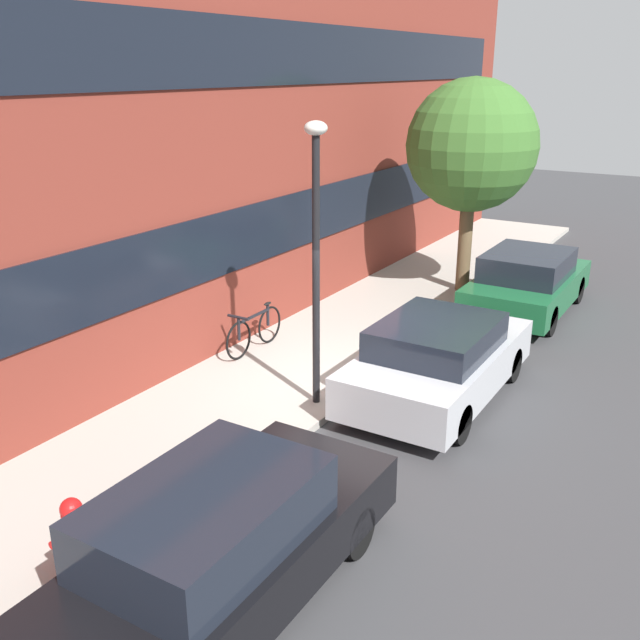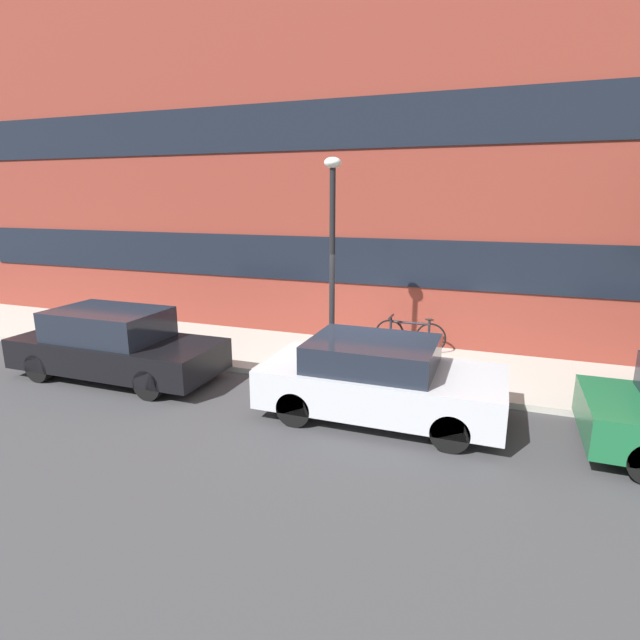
{
  "view_description": "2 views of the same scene",
  "coord_description": "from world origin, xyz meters",
  "px_view_note": "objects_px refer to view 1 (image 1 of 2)",
  "views": [
    {
      "loc": [
        -9.17,
        -4.77,
        4.95
      ],
      "look_at": [
        -0.43,
        0.52,
        1.3
      ],
      "focal_mm": 40.0,
      "sensor_mm": 36.0,
      "label": 1
    },
    {
      "loc": [
        2.26,
        -8.63,
        3.57
      ],
      "look_at": [
        -1.05,
        0.41,
        1.18
      ],
      "focal_mm": 28.0,
      "sensor_mm": 36.0,
      "label": 2
    }
  ],
  "objects_px": {
    "bicycle": "(254,330)",
    "lamp_post": "(316,235)",
    "parked_car_silver": "(438,359)",
    "fire_hydrant": "(74,530)",
    "parked_car_green": "(527,282)",
    "street_tree": "(472,146)",
    "parked_car_black": "(218,547)"
  },
  "relations": [
    {
      "from": "bicycle",
      "to": "lamp_post",
      "type": "bearing_deg",
      "value": 59.2
    },
    {
      "from": "parked_car_silver",
      "to": "fire_hydrant",
      "type": "height_order",
      "value": "parked_car_silver"
    },
    {
      "from": "bicycle",
      "to": "parked_car_green",
      "type": "bearing_deg",
      "value": 145.02
    },
    {
      "from": "bicycle",
      "to": "street_tree",
      "type": "bearing_deg",
      "value": 160.98
    },
    {
      "from": "parked_car_black",
      "to": "parked_car_silver",
      "type": "height_order",
      "value": "parked_car_black"
    },
    {
      "from": "bicycle",
      "to": "street_tree",
      "type": "relative_size",
      "value": 0.35
    },
    {
      "from": "parked_car_green",
      "to": "lamp_post",
      "type": "distance_m",
      "value": 6.68
    },
    {
      "from": "fire_hydrant",
      "to": "parked_car_black",
      "type": "bearing_deg",
      "value": -77.39
    },
    {
      "from": "fire_hydrant",
      "to": "lamp_post",
      "type": "distance_m",
      "value": 4.99
    },
    {
      "from": "parked_car_green",
      "to": "lamp_post",
      "type": "bearing_deg",
      "value": 167.04
    },
    {
      "from": "parked_car_green",
      "to": "fire_hydrant",
      "type": "height_order",
      "value": "parked_car_green"
    },
    {
      "from": "street_tree",
      "to": "fire_hydrant",
      "type": "bearing_deg",
      "value": -179.97
    },
    {
      "from": "parked_car_black",
      "to": "fire_hydrant",
      "type": "bearing_deg",
      "value": 102.61
    },
    {
      "from": "parked_car_silver",
      "to": "street_tree",
      "type": "xyz_separation_m",
      "value": [
        5.37,
        1.6,
        2.68
      ]
    },
    {
      "from": "parked_car_black",
      "to": "bicycle",
      "type": "height_order",
      "value": "parked_car_black"
    },
    {
      "from": "parked_car_black",
      "to": "fire_hydrant",
      "type": "distance_m",
      "value": 1.64
    },
    {
      "from": "bicycle",
      "to": "fire_hydrant",
      "type": "bearing_deg",
      "value": 18.02
    },
    {
      "from": "parked_car_silver",
      "to": "parked_car_green",
      "type": "xyz_separation_m",
      "value": [
        4.88,
        -0.0,
        0.01
      ]
    },
    {
      "from": "fire_hydrant",
      "to": "bicycle",
      "type": "xyz_separation_m",
      "value": [
        5.66,
        1.87,
        0.02
      ]
    },
    {
      "from": "parked_car_black",
      "to": "parked_car_green",
      "type": "xyz_separation_m",
      "value": [
        10.29,
        -0.0,
        -0.02
      ]
    },
    {
      "from": "parked_car_green",
      "to": "lamp_post",
      "type": "relative_size",
      "value": 0.93
    },
    {
      "from": "lamp_post",
      "to": "street_tree",
      "type": "bearing_deg",
      "value": 1.48
    },
    {
      "from": "parked_car_silver",
      "to": "fire_hydrant",
      "type": "distance_m",
      "value": 5.99
    },
    {
      "from": "parked_car_black",
      "to": "parked_car_silver",
      "type": "xyz_separation_m",
      "value": [
        5.41,
        0.0,
        -0.03
      ]
    },
    {
      "from": "parked_car_silver",
      "to": "fire_hydrant",
      "type": "bearing_deg",
      "value": 164.58
    },
    {
      "from": "fire_hydrant",
      "to": "bicycle",
      "type": "distance_m",
      "value": 5.96
    },
    {
      "from": "fire_hydrant",
      "to": "parked_car_green",
      "type": "bearing_deg",
      "value": -8.5
    },
    {
      "from": "parked_car_silver",
      "to": "street_tree",
      "type": "relative_size",
      "value": 0.84
    },
    {
      "from": "parked_car_black",
      "to": "parked_car_green",
      "type": "bearing_deg",
      "value": -0.0
    },
    {
      "from": "lamp_post",
      "to": "parked_car_silver",
      "type": "bearing_deg",
      "value": -47.4
    },
    {
      "from": "parked_car_black",
      "to": "street_tree",
      "type": "relative_size",
      "value": 0.91
    },
    {
      "from": "parked_car_green",
      "to": "fire_hydrant",
      "type": "bearing_deg",
      "value": 171.5
    }
  ]
}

